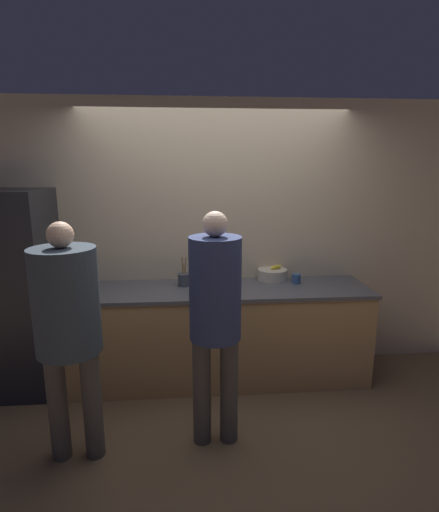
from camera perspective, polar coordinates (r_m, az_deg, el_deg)
ground_plane at (r=3.69m, az=0.21°, el=-19.80°), size 14.00×14.00×0.00m
wall_back at (r=3.91m, az=-0.68°, el=2.63°), size 5.20×0.06×2.60m
counter at (r=3.83m, az=-0.29°, el=-10.94°), size 2.78×0.72×0.90m
refrigerator at (r=3.96m, az=-27.26°, el=-4.68°), size 0.66×0.69×1.79m
person_left at (r=2.79m, az=-20.89°, el=-8.30°), size 0.42×0.42×1.65m
person_center at (r=2.76m, az=-0.61°, el=-7.70°), size 0.36×0.36×1.70m
fruit_bowl at (r=3.94m, az=7.55°, el=-2.60°), size 0.29×0.29×0.15m
utensil_crock at (r=3.73m, az=-5.08°, el=-3.28°), size 0.12×0.12×0.27m
bottle_dark at (r=3.80m, az=1.34°, el=-3.06°), size 0.05×0.05×0.14m
bottle_red at (r=3.72m, az=-1.41°, el=-2.96°), size 0.05×0.05×0.21m
cup_blue at (r=3.86m, az=10.90°, el=-3.20°), size 0.08×0.08×0.09m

